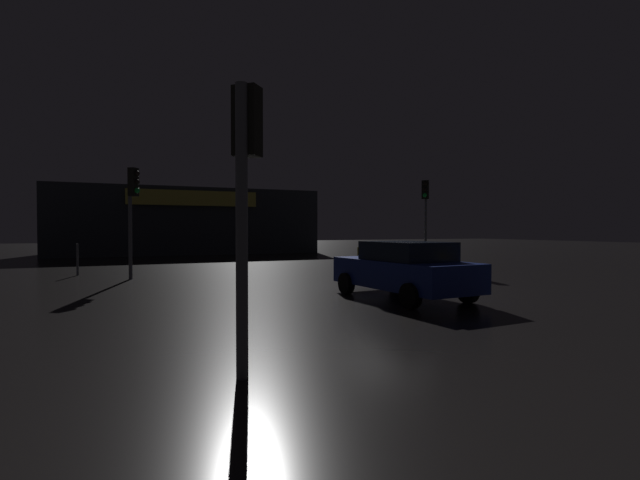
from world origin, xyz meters
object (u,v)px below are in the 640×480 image
at_px(car_near, 404,269).
at_px(traffic_signal_opposite, 425,202).
at_px(store_building, 186,222).
at_px(traffic_signal_main, 133,198).
at_px(traffic_signal_cross_left, 245,172).

bearing_deg(car_near, traffic_signal_opposite, 50.28).
bearing_deg(traffic_signal_opposite, store_building, 113.40).
relative_size(store_building, traffic_signal_main, 4.66).
relative_size(store_building, traffic_signal_cross_left, 5.26).
bearing_deg(traffic_signal_opposite, traffic_signal_main, 179.42).
xyz_separation_m(traffic_signal_main, traffic_signal_cross_left, (0.75, -13.06, -0.42)).
height_order(traffic_signal_main, traffic_signal_opposite, traffic_signal_opposite).
xyz_separation_m(traffic_signal_opposite, car_near, (-6.70, -8.06, -2.40)).
distance_m(store_building, traffic_signal_opposite, 21.20).
height_order(traffic_signal_opposite, traffic_signal_cross_left, traffic_signal_opposite).
distance_m(traffic_signal_main, traffic_signal_opposite, 13.14).
bearing_deg(traffic_signal_cross_left, traffic_signal_main, 93.27).
height_order(store_building, traffic_signal_cross_left, store_building).
relative_size(store_building, traffic_signal_opposite, 4.57).
bearing_deg(store_building, traffic_signal_opposite, -66.60).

